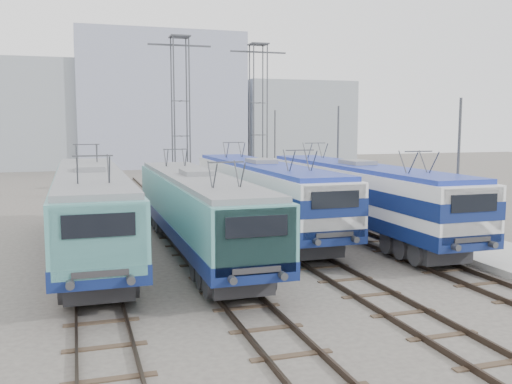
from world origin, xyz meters
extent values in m
plane|color=#514C47|center=(0.00, 0.00, 0.00)|extent=(160.00, 160.00, 0.00)
cube|color=#9E9E99|center=(10.20, 8.00, 0.15)|extent=(4.00, 70.00, 0.30)
cube|color=#0F1C50|center=(-6.75, 7.05, 1.44)|extent=(2.98, 18.85, 0.63)
cube|color=teal|center=(-6.75, 7.05, 2.69)|extent=(2.93, 18.85, 1.88)
cube|color=teal|center=(-6.75, -2.00, 2.50)|extent=(2.70, 0.73, 2.14)
cube|color=slate|center=(-6.75, 7.05, 3.74)|extent=(2.70, 18.09, 0.21)
cube|color=#262628|center=(-6.75, 0.77, 0.65)|extent=(2.20, 3.77, 0.71)
cube|color=#262628|center=(-6.75, 13.34, 0.65)|extent=(2.20, 3.77, 0.71)
cube|color=#0F1C50|center=(-2.25, 5.84, 1.37)|extent=(2.82, 17.82, 0.59)
cube|color=teal|center=(-2.25, 5.84, 2.56)|extent=(2.77, 17.82, 1.78)
cube|color=teal|center=(-2.25, -2.72, 2.38)|extent=(2.55, 0.69, 2.02)
cube|color=slate|center=(-2.25, 5.84, 3.55)|extent=(2.55, 17.10, 0.20)
cube|color=#262628|center=(-2.25, -0.10, 0.63)|extent=(2.08, 3.56, 0.67)
cube|color=#262628|center=(-2.25, 11.78, 0.63)|extent=(2.08, 3.56, 0.67)
cube|color=#0F1C50|center=(2.25, 10.26, 1.42)|extent=(2.93, 18.53, 0.62)
cube|color=silver|center=(2.25, 10.26, 2.65)|extent=(2.88, 18.53, 1.85)
cube|color=#0F1C50|center=(2.25, 10.26, 2.60)|extent=(2.92, 18.55, 0.72)
cube|color=silver|center=(2.25, 1.36, 2.47)|extent=(2.65, 0.72, 2.10)
cube|color=navy|center=(2.25, 10.26, 3.68)|extent=(2.65, 17.79, 0.21)
cube|color=#262628|center=(2.25, 4.09, 0.64)|extent=(2.16, 3.71, 0.69)
cube|color=#262628|center=(2.25, 16.44, 0.64)|extent=(2.16, 3.71, 0.69)
cube|color=#0F1C50|center=(6.75, 7.81, 1.41)|extent=(2.93, 18.51, 0.62)
cube|color=silver|center=(6.75, 7.81, 2.65)|extent=(2.88, 18.51, 1.85)
cube|color=#0F1C50|center=(6.75, 7.81, 2.60)|extent=(2.92, 18.53, 0.72)
cube|color=silver|center=(6.75, -1.08, 2.46)|extent=(2.65, 0.72, 2.10)
cube|color=navy|center=(6.75, 7.81, 3.68)|extent=(2.65, 17.77, 0.21)
cube|color=#262628|center=(6.75, 1.64, 0.64)|extent=(2.16, 3.70, 0.69)
cube|color=#262628|center=(6.75, 13.98, 0.64)|extent=(2.16, 3.70, 0.69)
cylinder|color=#3F4247|center=(-0.55, 21.45, 6.00)|extent=(0.10, 0.10, 12.00)
cylinder|color=#3F4247|center=(0.55, 21.45, 6.00)|extent=(0.10, 0.10, 12.00)
cylinder|color=#3F4247|center=(-0.55, 22.55, 6.00)|extent=(0.10, 0.10, 12.00)
cylinder|color=#3F4247|center=(0.55, 22.55, 6.00)|extent=(0.10, 0.10, 12.00)
cube|color=#3F4247|center=(0.00, 22.00, 11.40)|extent=(4.50, 0.12, 0.12)
cylinder|color=#3F4247|center=(5.95, 23.45, 6.00)|extent=(0.10, 0.10, 12.00)
cylinder|color=#3F4247|center=(7.05, 23.45, 6.00)|extent=(0.10, 0.10, 12.00)
cylinder|color=#3F4247|center=(5.95, 24.55, 6.00)|extent=(0.10, 0.10, 12.00)
cylinder|color=#3F4247|center=(7.05, 24.55, 6.00)|extent=(0.10, 0.10, 12.00)
cube|color=#3F4247|center=(6.50, 24.00, 11.40)|extent=(4.50, 0.12, 0.12)
cylinder|color=#3F4247|center=(8.60, 2.00, 3.50)|extent=(0.12, 0.12, 7.00)
cylinder|color=#3F4247|center=(8.60, 14.00, 3.50)|extent=(0.12, 0.12, 7.00)
cylinder|color=#3F4247|center=(8.60, 26.00, 3.50)|extent=(0.12, 0.12, 7.00)
cube|color=#8B949C|center=(-14.00, 62.00, 7.00)|extent=(18.00, 12.00, 14.00)
cube|color=#8F96AF|center=(4.00, 62.00, 9.00)|extent=(22.00, 14.00, 18.00)
cube|color=#8B949C|center=(24.00, 62.00, 6.00)|extent=(16.00, 12.00, 12.00)
camera|label=1|loc=(-7.31, -18.97, 5.89)|focal=40.00mm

